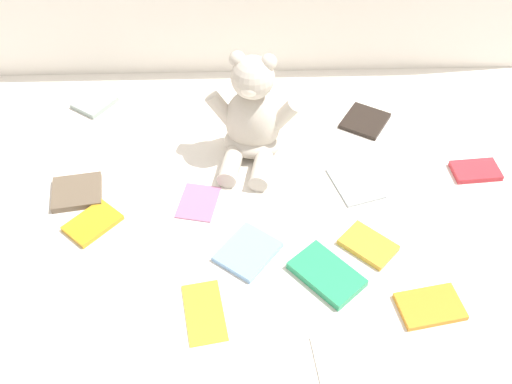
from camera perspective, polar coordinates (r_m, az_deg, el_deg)
ground_plane at (r=1.29m, az=-0.13°, el=0.14°), size 3.20×3.20×0.00m
teddy_bear at (r=1.32m, az=-0.39°, el=7.10°), size 0.22×0.21×0.26m
book_case_0 at (r=1.26m, az=-15.67°, el=-2.94°), size 0.13×0.13×0.01m
book_case_1 at (r=1.05m, az=8.57°, el=-16.68°), size 0.10×0.14×0.01m
book_case_2 at (r=1.33m, az=-17.11°, el=-0.10°), size 0.12×0.11×0.01m
book_case_3 at (r=1.27m, az=-5.66°, el=-0.95°), size 0.10×0.12×0.01m
book_case_4 at (r=1.10m, az=-5.07°, el=-11.58°), size 0.09×0.14×0.01m
book_case_5 at (r=1.41m, az=20.67°, el=1.96°), size 0.11×0.07×0.01m
book_case_6 at (r=1.32m, az=9.69°, el=0.90°), size 0.12×0.14×0.01m
book_case_7 at (r=1.57m, az=-15.50°, el=8.41°), size 0.12×0.12×0.01m
book_case_8 at (r=1.14m, az=6.92°, el=-7.98°), size 0.15×0.16×0.02m
book_case_9 at (r=1.20m, az=10.92°, el=-5.11°), size 0.13×0.12×0.01m
book_case_11 at (r=1.48m, az=10.60°, el=6.86°), size 0.14×0.14×0.01m
book_case_12 at (r=1.14m, az=16.65°, el=-10.67°), size 0.13×0.10×0.01m
book_case_13 at (r=1.17m, az=-0.79°, el=-5.86°), size 0.15×0.15×0.01m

